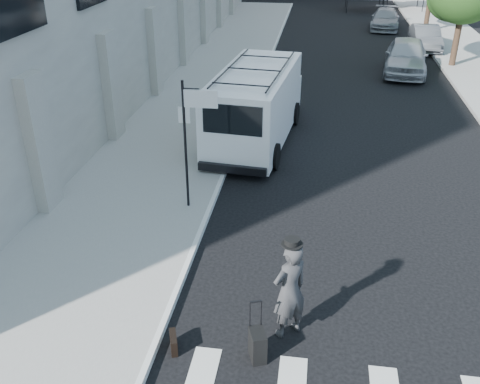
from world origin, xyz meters
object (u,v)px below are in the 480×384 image
(suitcase, at_px, (258,345))
(parked_car_a, at_px, (406,56))
(businessman, at_px, (289,291))
(briefcase, at_px, (174,342))
(cargo_van, at_px, (256,104))
(parked_car_b, at_px, (425,38))
(parked_car_c, at_px, (385,19))

(suitcase, bearing_deg, parked_car_a, 55.85)
(businessman, xyz_separation_m, briefcase, (-2.08, -0.77, -0.86))
(cargo_van, relative_size, parked_car_a, 1.40)
(businessman, bearing_deg, suitcase, 14.78)
(businessman, distance_m, parked_car_b, 26.10)
(businessman, distance_m, suitcase, 1.15)
(parked_car_c, bearing_deg, briefcase, -95.13)
(suitcase, distance_m, parked_car_c, 32.64)
(briefcase, distance_m, parked_car_b, 27.42)
(parked_car_b, bearing_deg, businessman, -104.00)
(suitcase, bearing_deg, briefcase, 160.33)
(briefcase, xyz_separation_m, suitcase, (1.58, 0.02, 0.14))
(parked_car_b, height_order, parked_car_c, parked_car_b)
(cargo_van, height_order, parked_car_c, cargo_van)
(suitcase, bearing_deg, parked_car_b, 54.92)
(businessman, height_order, parked_car_c, businessman)
(briefcase, height_order, cargo_van, cargo_van)
(cargo_van, bearing_deg, parked_car_b, 67.75)
(parked_car_a, bearing_deg, parked_car_c, 97.38)
(parked_car_b, xyz_separation_m, parked_car_c, (-1.77, 6.17, -0.03))
(briefcase, relative_size, parked_car_a, 0.09)
(parked_car_a, distance_m, parked_car_b, 5.78)
(suitcase, xyz_separation_m, parked_car_b, (6.87, 26.06, 0.38))
(suitcase, height_order, parked_car_a, parked_car_a)
(parked_car_a, xyz_separation_m, parked_car_c, (0.03, 11.66, -0.19))
(parked_car_b, relative_size, parked_car_c, 0.92)
(parked_car_c, bearing_deg, suitcase, -92.42)
(parked_car_b, bearing_deg, suitcase, -104.64)
(parked_car_a, bearing_deg, businessman, -95.43)
(briefcase, distance_m, cargo_van, 10.65)
(briefcase, bearing_deg, parked_car_a, 52.55)
(briefcase, distance_m, parked_car_c, 32.94)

